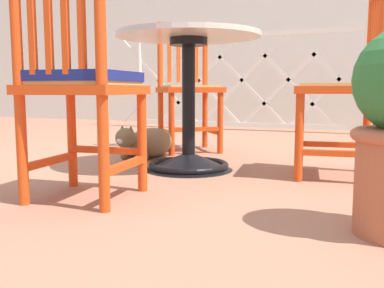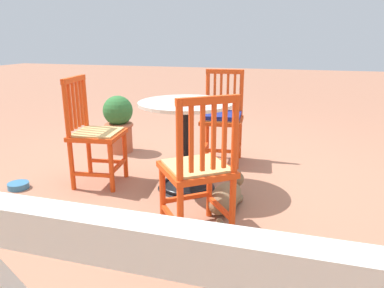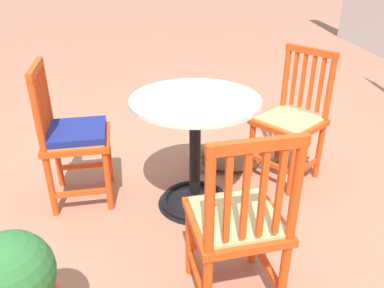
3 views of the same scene
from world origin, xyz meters
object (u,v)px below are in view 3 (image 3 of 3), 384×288
object	(u,v)px
cafe_table	(195,165)
orange_chair_facing_out	(73,137)
tabby_cat	(226,159)
orange_chair_near_fence	(238,224)
orange_chair_by_planter	(291,121)

from	to	relation	value
cafe_table	orange_chair_facing_out	bearing A→B (deg)	-100.62
tabby_cat	orange_chair_near_fence	bearing A→B (deg)	-7.76
orange_chair_by_planter	orange_chair_near_fence	xyz separation A→B (m)	(1.07, -0.59, 0.00)
orange_chair_by_planter	tabby_cat	bearing A→B (deg)	-104.17
cafe_table	orange_chair_by_planter	bearing A→B (deg)	112.82
cafe_table	orange_chair_near_fence	world-z (taller)	orange_chair_near_fence
cafe_table	orange_chair_by_planter	world-z (taller)	orange_chair_by_planter
orange_chair_by_planter	tabby_cat	xyz separation A→B (m)	(-0.11, -0.43, -0.34)
orange_chair_by_planter	orange_chair_facing_out	size ratio (longest dim) A/B	1.00
cafe_table	tabby_cat	xyz separation A→B (m)	(-0.40, 0.27, -0.19)
orange_chair_facing_out	tabby_cat	distance (m)	1.11
cafe_table	tabby_cat	world-z (taller)	cafe_table
cafe_table	orange_chair_by_planter	xyz separation A→B (m)	(-0.29, 0.70, 0.15)
orange_chair_near_fence	tabby_cat	size ratio (longest dim) A/B	1.23
cafe_table	orange_chair_facing_out	world-z (taller)	orange_chair_facing_out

